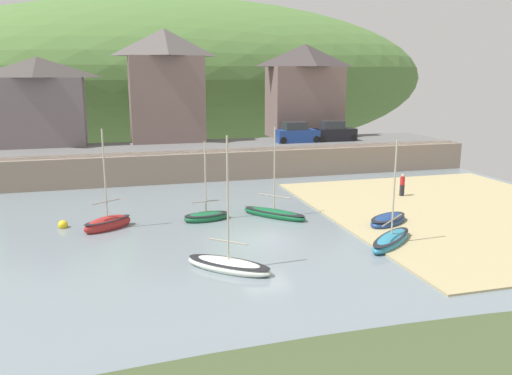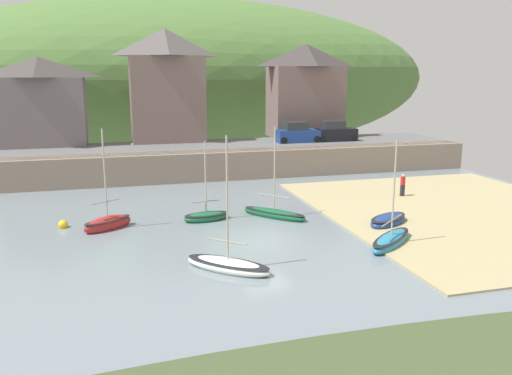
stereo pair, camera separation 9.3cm
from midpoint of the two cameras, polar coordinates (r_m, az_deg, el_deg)
ground at (r=20.20m, az=12.87°, el=-13.11°), size 48.00×41.00×0.61m
quay_seawall at (r=44.27m, az=-5.42°, el=2.76°), size 48.00×9.40×2.40m
hillside_backdrop at (r=81.22m, az=-9.07°, el=11.88°), size 80.00×44.00×23.28m
waterfront_building_left at (r=51.14m, az=-22.86°, el=8.86°), size 7.90×5.63×7.90m
waterfront_building_centre at (r=50.94m, az=-10.04°, el=11.18°), size 7.16×5.35×10.59m
waterfront_building_right at (r=54.23m, az=5.38°, el=10.73°), size 7.60×4.66×9.38m
dinghy_open_wooden at (r=23.81m, az=-3.18°, el=-8.56°), size 4.08×3.84×6.33m
sailboat_tall_mast at (r=32.28m, az=1.94°, el=-2.87°), size 3.73×4.06×5.82m
rowboat_small_beached at (r=27.99m, az=14.67°, el=-5.65°), size 4.06×3.64×5.73m
fishing_boat_green at (r=31.73m, az=-5.63°, el=-3.19°), size 2.99×1.69×5.03m
sailboat_white_hull at (r=30.98m, az=-16.21°, el=-3.85°), size 3.10×2.51×6.04m
motorboat_with_cabin at (r=31.59m, az=14.35°, el=-3.57°), size 3.52×2.90×0.86m
parked_car_near_slipway at (r=49.45m, az=4.48°, el=5.96°), size 4.10×1.82×1.95m
parked_car_by_wall at (r=50.89m, az=8.59°, el=6.04°), size 4.15×1.83×1.95m
person_on_slipway at (r=38.76m, az=15.86°, el=0.39°), size 0.34×0.34×1.62m
mooring_buoy at (r=32.13m, az=-20.71°, el=-3.90°), size 0.56×0.56×0.56m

